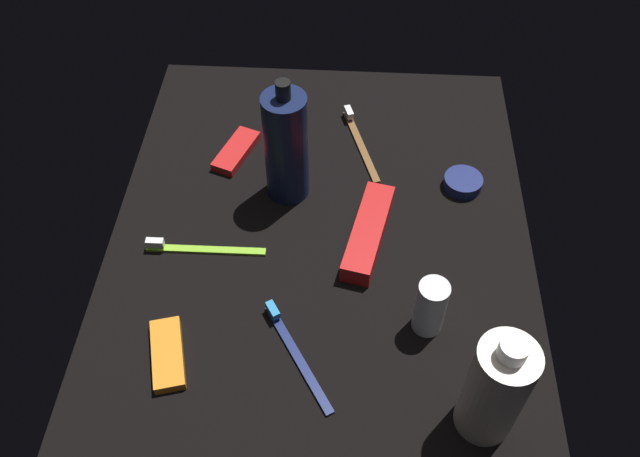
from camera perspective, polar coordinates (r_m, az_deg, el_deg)
The scene contains 11 objects.
ground_plane at distance 101.02cm, azimuth -0.00°, elevation -1.30°, with size 84.00×64.00×1.20cm, color black.
lotion_bottle at distance 100.74cm, azimuth -2.94°, elevation 7.05°, with size 6.72×6.72×21.70cm.
bodywash_bottle at distance 80.75cm, azimuth 14.88°, elevation -13.22°, with size 7.12×7.12×18.52cm.
deodorant_stick at distance 89.45cm, azimuth 9.49°, elevation -6.68°, with size 4.14×4.14×9.10cm, color silver.
toothbrush_navy at distance 89.54cm, azimuth -2.26°, elevation -10.38°, with size 15.96×10.46×2.10cm.
toothbrush_brown at distance 115.16cm, azimuth 3.39°, elevation 7.63°, with size 17.48×6.75×2.10cm.
toothbrush_lime at distance 100.63cm, azimuth -10.45°, elevation -1.66°, with size 1.40×18.01×2.10cm.
toothpaste_box_red at distance 99.84cm, azimuth 4.18°, elevation -0.32°, with size 17.60×4.40×3.20cm, color red.
snack_bar_red at distance 113.64cm, azimuth -7.23°, elevation 6.64°, with size 10.40×4.00×1.50cm, color red.
snack_bar_orange at distance 91.23cm, azimuth -13.00°, elevation -10.52°, with size 10.40×4.00×1.50cm, color orange.
cream_tin_left at distance 109.74cm, azimuth 12.21°, elevation 3.90°, with size 6.22×6.22×1.95cm, color navy.
Camera 1 is at (-62.40, -3.69, 78.76)cm, focal length 37.13 mm.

